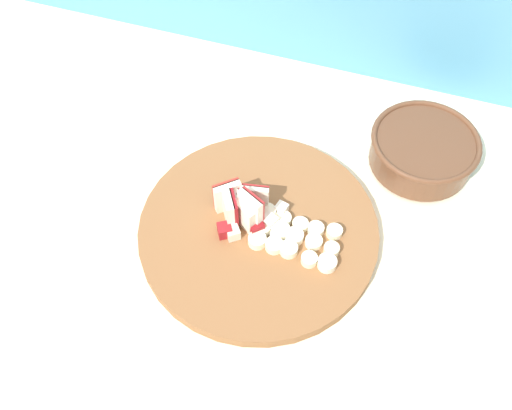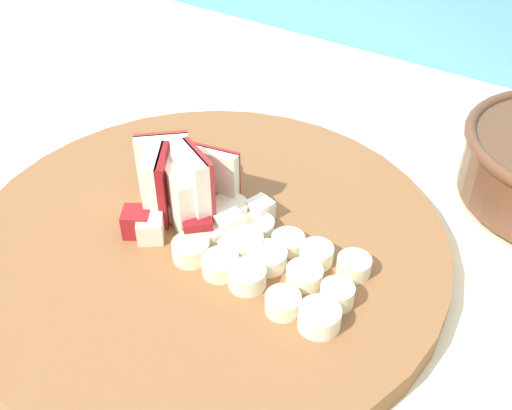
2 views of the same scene
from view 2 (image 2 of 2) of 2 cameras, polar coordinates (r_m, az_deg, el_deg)
name	(u,v)px [view 2 (image 2 of 2)]	position (r m, az deg, el deg)	size (l,w,h in m)	color
tile_backsplash	(304,178)	(0.99, 4.41, 2.50)	(2.40, 0.04, 1.32)	#4C8EB2
cutting_board	(207,243)	(0.49, -4.52, -3.53)	(0.37, 0.37, 0.02)	brown
apple_wedge_fan	(180,182)	(0.49, -6.96, 2.07)	(0.09, 0.07, 0.07)	maroon
apple_dice_pile	(196,217)	(0.48, -5.50, -1.13)	(0.10, 0.09, 0.02)	#EFE5CC
banana_slice_rows	(265,260)	(0.45, 0.86, -5.04)	(0.14, 0.09, 0.02)	beige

